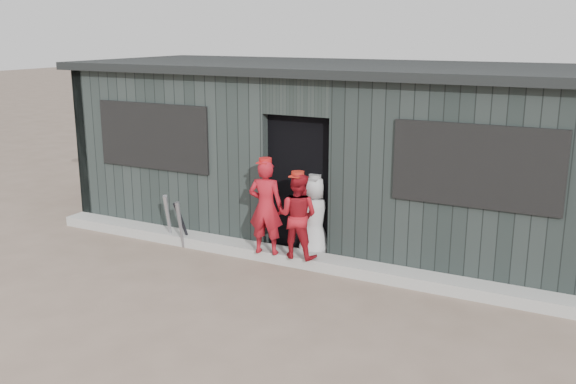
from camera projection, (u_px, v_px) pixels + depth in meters
The scene contains 9 objects.
ground at pixel (215, 311), 7.29m from camera, with size 80.00×80.00×0.00m, color brown.
curb at pixel (289, 257), 8.84m from camera, with size 8.00×0.36×0.15m, color #A0A09B.
bat_left at pixel (168, 219), 9.48m from camera, with size 0.07×0.07×0.82m, color #9D9DA5.
bat_mid at pixel (180, 225), 9.31m from camera, with size 0.07×0.07×0.71m, color gray.
bat_right at pixel (183, 224), 9.43m from camera, with size 0.07×0.07×0.72m, color black.
player_red_left at pixel (266, 207), 8.61m from camera, with size 0.47×0.31×1.30m, color maroon.
player_red_right at pixel (298, 216), 8.48m from camera, with size 0.56×0.44×1.15m, color maroon.
player_grey_back at pixel (315, 218), 8.85m from camera, with size 0.58×0.37×1.18m, color #B6B6B6.
dugout at pixel (338, 150), 9.99m from camera, with size 8.30×3.30×2.62m.
Camera 1 is at (3.84, -5.60, 3.11)m, focal length 40.00 mm.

